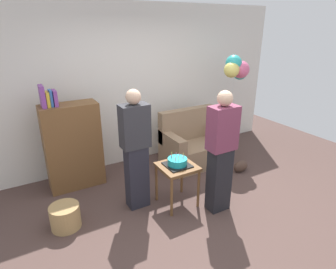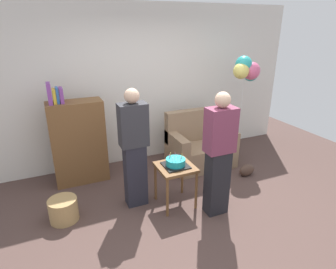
# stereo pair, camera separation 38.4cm
# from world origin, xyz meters

# --- Properties ---
(ground_plane) EXTENTS (8.00, 8.00, 0.00)m
(ground_plane) POSITION_xyz_m (0.00, 0.00, 0.00)
(ground_plane) COLOR #4C3833
(wall_back) EXTENTS (6.00, 0.10, 2.70)m
(wall_back) POSITION_xyz_m (0.00, 2.05, 1.35)
(wall_back) COLOR silver
(wall_back) RESTS_ON ground_plane
(couch) EXTENTS (1.10, 0.70, 0.96)m
(couch) POSITION_xyz_m (0.84, 1.33, 0.34)
(couch) COLOR #8C7054
(couch) RESTS_ON ground_plane
(bookshelf) EXTENTS (0.80, 0.36, 1.60)m
(bookshelf) POSITION_xyz_m (-1.17, 1.59, 0.67)
(bookshelf) COLOR brown
(bookshelf) RESTS_ON ground_plane
(side_table) EXTENTS (0.48, 0.48, 0.59)m
(side_table) POSITION_xyz_m (-0.07, 0.39, 0.50)
(side_table) COLOR brown
(side_table) RESTS_ON ground_plane
(birthday_cake) EXTENTS (0.32, 0.32, 0.17)m
(birthday_cake) POSITION_xyz_m (-0.07, 0.39, 0.64)
(birthday_cake) COLOR black
(birthday_cake) RESTS_ON side_table
(person_blowing_candles) EXTENTS (0.36, 0.22, 1.63)m
(person_blowing_candles) POSITION_xyz_m (-0.56, 0.63, 0.83)
(person_blowing_candles) COLOR #23232D
(person_blowing_candles) RESTS_ON ground_plane
(person_holding_cake) EXTENTS (0.36, 0.22, 1.63)m
(person_holding_cake) POSITION_xyz_m (0.34, 0.02, 0.83)
(person_holding_cake) COLOR black
(person_holding_cake) RESTS_ON ground_plane
(wicker_basket) EXTENTS (0.36, 0.36, 0.30)m
(wicker_basket) POSITION_xyz_m (-1.52, 0.65, 0.15)
(wicker_basket) COLOR #A88451
(wicker_basket) RESTS_ON ground_plane
(handbag) EXTENTS (0.28, 0.14, 0.20)m
(handbag) POSITION_xyz_m (1.34, 0.63, 0.10)
(handbag) COLOR #473328
(handbag) RESTS_ON ground_plane
(balloon_bunch) EXTENTS (0.53, 0.35, 1.87)m
(balloon_bunch) POSITION_xyz_m (1.65, 1.25, 1.64)
(balloon_bunch) COLOR silver
(balloon_bunch) RESTS_ON ground_plane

